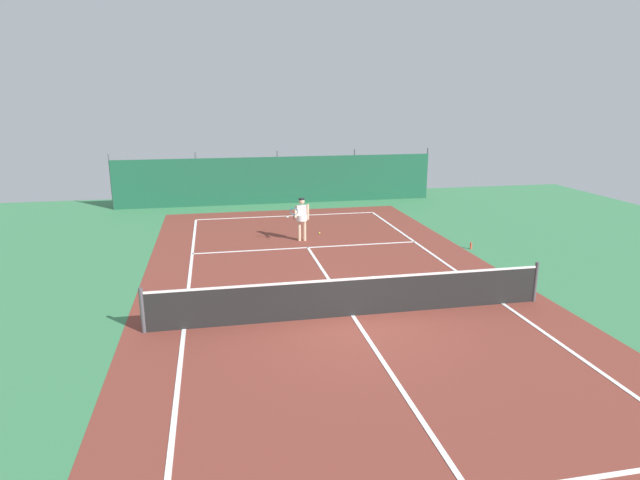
{
  "coord_description": "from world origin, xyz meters",
  "views": [
    {
      "loc": [
        -3.25,
        -12.0,
        5.27
      ],
      "look_at": [
        -0.01,
        4.09,
        0.9
      ],
      "focal_mm": 29.93,
      "sensor_mm": 36.0,
      "label": 1
    }
  ],
  "objects_px": {
    "tennis_net": "(353,297)",
    "tennis_ball_near_player": "(319,233)",
    "parked_car": "(238,181)",
    "tennis_player": "(302,216)",
    "water_bottle": "(471,246)"
  },
  "relations": [
    {
      "from": "tennis_net",
      "to": "tennis_ball_near_player",
      "type": "bearing_deg",
      "value": 84.4
    },
    {
      "from": "tennis_net",
      "to": "parked_car",
      "type": "height_order",
      "value": "parked_car"
    },
    {
      "from": "tennis_net",
      "to": "parked_car",
      "type": "bearing_deg",
      "value": 96.22
    },
    {
      "from": "tennis_player",
      "to": "parked_car",
      "type": "bearing_deg",
      "value": -68.56
    },
    {
      "from": "tennis_net",
      "to": "parked_car",
      "type": "relative_size",
      "value": 2.31
    },
    {
      "from": "tennis_ball_near_player",
      "to": "tennis_net",
      "type": "bearing_deg",
      "value": -95.6
    },
    {
      "from": "tennis_player",
      "to": "tennis_ball_near_player",
      "type": "distance_m",
      "value": 1.58
    },
    {
      "from": "parked_car",
      "to": "water_bottle",
      "type": "relative_size",
      "value": 18.27
    },
    {
      "from": "tennis_ball_near_player",
      "to": "water_bottle",
      "type": "xyz_separation_m",
      "value": [
        4.93,
        -3.27,
        0.09
      ]
    },
    {
      "from": "tennis_ball_near_player",
      "to": "parked_car",
      "type": "relative_size",
      "value": 0.02
    },
    {
      "from": "tennis_net",
      "to": "water_bottle",
      "type": "height_order",
      "value": "tennis_net"
    },
    {
      "from": "tennis_net",
      "to": "tennis_ball_near_player",
      "type": "xyz_separation_m",
      "value": [
        0.82,
        8.36,
        -0.48
      ]
    },
    {
      "from": "tennis_ball_near_player",
      "to": "water_bottle",
      "type": "height_order",
      "value": "water_bottle"
    },
    {
      "from": "tennis_net",
      "to": "water_bottle",
      "type": "distance_m",
      "value": 7.69
    },
    {
      "from": "tennis_ball_near_player",
      "to": "parked_car",
      "type": "height_order",
      "value": "parked_car"
    }
  ]
}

